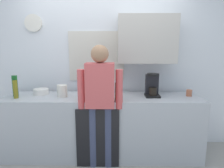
% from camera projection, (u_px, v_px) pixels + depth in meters
% --- Properties ---
extents(ground_plane, '(8.00, 8.00, 0.00)m').
position_uv_depth(ground_plane, '(101.00, 165.00, 2.66)').
color(ground_plane, '#9E998E').
extents(kitchen_counter, '(2.78, 0.64, 0.88)m').
position_uv_depth(kitchen_counter, '(102.00, 126.00, 2.87)').
color(kitchen_counter, '#B2B7BC').
rests_on(kitchen_counter, ground_plane).
extents(dishwasher_panel, '(0.56, 0.02, 0.79)m').
position_uv_depth(dishwasher_panel, '(98.00, 139.00, 2.56)').
color(dishwasher_panel, black).
rests_on(dishwasher_panel, ground_plane).
extents(back_wall_assembly, '(4.38, 0.42, 2.60)m').
position_uv_depth(back_wall_assembly, '(108.00, 61.00, 3.10)').
color(back_wall_assembly, silver).
rests_on(back_wall_assembly, ground_plane).
extents(coffee_maker, '(0.20, 0.20, 0.33)m').
position_uv_depth(coffee_maker, '(152.00, 86.00, 2.78)').
color(coffee_maker, black).
rests_on(coffee_maker, kitchen_counter).
extents(bottle_olive_oil, '(0.06, 0.06, 0.25)m').
position_uv_depth(bottle_olive_oil, '(15.00, 89.00, 2.67)').
color(bottle_olive_oil, olive).
rests_on(bottle_olive_oil, kitchen_counter).
extents(bottle_amber_beer, '(0.06, 0.06, 0.23)m').
position_uv_depth(bottle_amber_beer, '(117.00, 91.00, 2.60)').
color(bottle_amber_beer, brown).
rests_on(bottle_amber_beer, kitchen_counter).
extents(bottle_green_wine, '(0.07, 0.07, 0.30)m').
position_uv_depth(bottle_green_wine, '(15.00, 86.00, 2.78)').
color(bottle_green_wine, '#195923').
rests_on(bottle_green_wine, kitchen_counter).
extents(cup_terracotta_mug, '(0.08, 0.08, 0.09)m').
position_uv_depth(cup_terracotta_mug, '(189.00, 93.00, 2.80)').
color(cup_terracotta_mug, '#B26647').
rests_on(cup_terracotta_mug, kitchen_counter).
extents(mixing_bowl, '(0.22, 0.22, 0.08)m').
position_uv_depth(mixing_bowl, '(41.00, 92.00, 2.92)').
color(mixing_bowl, white).
rests_on(mixing_bowl, kitchen_counter).
extents(potted_plant, '(0.15, 0.15, 0.23)m').
position_uv_depth(potted_plant, '(102.00, 90.00, 2.58)').
color(potted_plant, '#9E5638').
rests_on(potted_plant, kitchen_counter).
extents(dish_soap, '(0.06, 0.06, 0.18)m').
position_uv_depth(dish_soap, '(95.00, 88.00, 2.99)').
color(dish_soap, blue).
rests_on(dish_soap, kitchen_counter).
extents(storage_canister, '(0.14, 0.14, 0.17)m').
position_uv_depth(storage_canister, '(62.00, 91.00, 2.75)').
color(storage_canister, silver).
rests_on(storage_canister, kitchen_counter).
extents(person_at_sink, '(0.57, 0.22, 1.60)m').
position_uv_depth(person_at_sink, '(100.00, 97.00, 2.48)').
color(person_at_sink, '#3F4766').
rests_on(person_at_sink, ground_plane).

